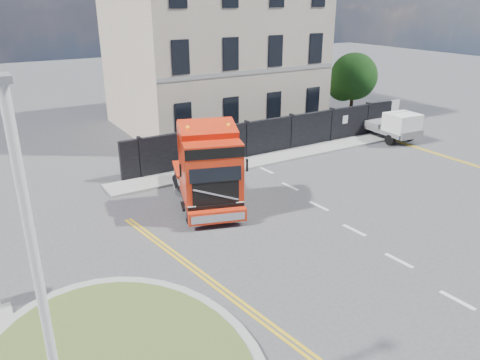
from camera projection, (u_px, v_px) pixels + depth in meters
ground at (285, 246)px, 16.56m from camera, size 120.00×120.00×0.00m
hoarding_fence at (285, 134)px, 26.54m from camera, size 18.80×0.25×2.00m
georgian_building at (212, 38)px, 30.52m from camera, size 12.30×10.30×12.80m
tree at (351, 79)px, 32.04m from camera, size 3.20×3.20×4.80m
pavement_far at (286, 155)px, 25.89m from camera, size 20.00×1.60×0.12m
truck at (208, 171)px, 19.07m from camera, size 3.93×6.33×3.56m
flatbed_pickup at (395, 125)px, 28.42m from camera, size 2.02×4.45×1.81m
lamppost_island at (41, 295)px, 7.45m from camera, size 0.22×0.45×7.24m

